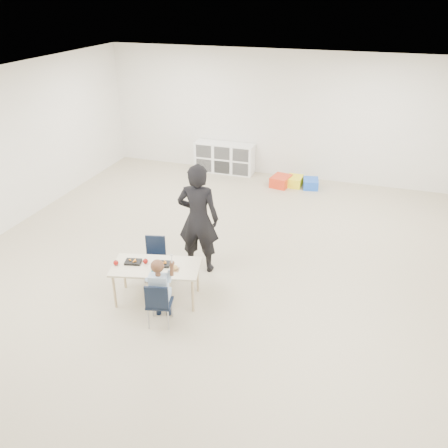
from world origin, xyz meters
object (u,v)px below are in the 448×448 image
(chair_near, at_px, (160,302))
(adult, at_px, (198,219))
(child, at_px, (159,290))
(cubby_shelf, at_px, (224,158))
(table, at_px, (157,282))

(chair_near, height_order, adult, adult)
(child, distance_m, cubby_shelf, 5.74)
(table, xyz_separation_m, child, (0.26, -0.47, 0.24))
(table, distance_m, adult, 1.15)
(chair_near, xyz_separation_m, cubby_shelf, (-0.98, 5.65, 0.02))
(adult, bearing_deg, table, 68.25)
(child, height_order, cubby_shelf, child)
(child, xyz_separation_m, cubby_shelf, (-0.98, 5.65, -0.17))
(chair_near, bearing_deg, cubby_shelf, 86.60)
(table, height_order, child, child)
(chair_near, distance_m, cubby_shelf, 5.73)
(table, xyz_separation_m, chair_near, (0.26, -0.47, 0.05))
(table, xyz_separation_m, adult, (0.26, 0.95, 0.59))
(cubby_shelf, height_order, adult, adult)
(table, distance_m, chair_near, 0.54)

